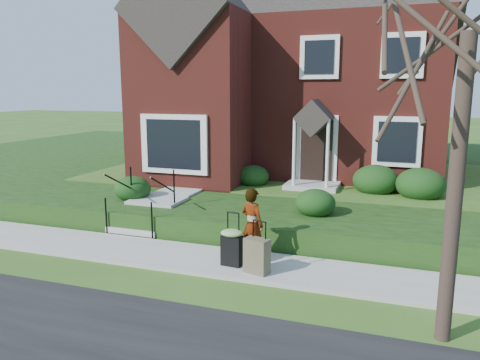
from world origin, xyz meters
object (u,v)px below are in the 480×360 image
at_px(front_steps, 149,210).
at_px(suitcase_olive, 257,256).
at_px(suitcase_black, 232,245).
at_px(woman, 252,224).

relative_size(front_steps, suitcase_olive, 1.92).
xyz_separation_m(suitcase_black, suitcase_olive, (0.60, -0.21, -0.08)).
height_order(woman, suitcase_black, woman).
height_order(woman, suitcase_olive, woman).
bearing_deg(front_steps, suitcase_black, -33.42).
xyz_separation_m(woman, suitcase_black, (-0.29, -0.46, -0.34)).
bearing_deg(woman, front_steps, -0.54).
distance_m(woman, suitcase_olive, 0.85).
bearing_deg(woman, suitcase_olive, 139.59).
bearing_deg(suitcase_olive, woman, 131.50).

